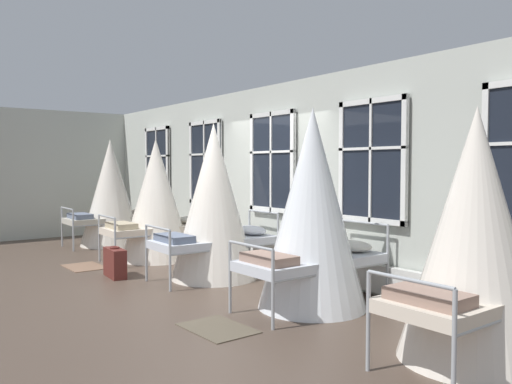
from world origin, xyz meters
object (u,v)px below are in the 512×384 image
object	(u,v)px
cot_first	(111,194)
cot_third	(214,203)
suitcase_dark	(115,263)
cot_second	(156,201)
cot_fifth	(475,238)
cot_fourth	(312,211)

from	to	relation	value
cot_first	cot_third	world-z (taller)	cot_third
suitcase_dark	cot_first	bearing A→B (deg)	164.27
cot_first	cot_second	bearing A→B (deg)	-89.02
cot_first	cot_second	size ratio (longest dim) A/B	1.04
cot_fifth	suitcase_dark	size ratio (longest dim) A/B	3.85
suitcase_dark	cot_fourth	bearing A→B (deg)	26.94
cot_second	suitcase_dark	xyz separation A→B (m)	(1.03, -1.20, -0.84)
cot_fifth	suitcase_dark	bearing A→B (deg)	102.67
cot_third	cot_fifth	bearing A→B (deg)	-88.33
cot_first	cot_second	xyz separation A→B (m)	(2.17, 0.01, -0.04)
cot_second	cot_third	distance (m)	1.98
cot_first	cot_fourth	bearing A→B (deg)	-88.71
cot_third	suitcase_dark	world-z (taller)	cot_third
cot_first	suitcase_dark	distance (m)	3.53
cot_first	cot_fifth	world-z (taller)	cot_first
cot_second	cot_third	size ratio (longest dim) A/B	0.94
cot_first	cot_fifth	size ratio (longest dim) A/B	1.03
cot_third	cot_fifth	xyz separation A→B (m)	(4.19, 0.03, -0.06)
cot_first	cot_fifth	xyz separation A→B (m)	(8.35, 0.02, -0.03)
cot_third	cot_first	bearing A→B (deg)	91.19
cot_second	cot_third	world-z (taller)	cot_third
cot_second	cot_fifth	size ratio (longest dim) A/B	0.99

